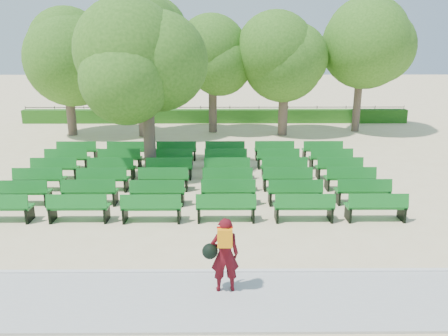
# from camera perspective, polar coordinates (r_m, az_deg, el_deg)

# --- Properties ---
(ground) EXTENTS (120.00, 120.00, 0.00)m
(ground) POSITION_cam_1_polar(r_m,az_deg,el_deg) (16.37, -1.69, -2.73)
(ground) COLOR beige
(paving) EXTENTS (30.00, 2.20, 0.06)m
(paving) POSITION_cam_1_polar(r_m,az_deg,el_deg) (9.65, -2.61, -16.88)
(paving) COLOR #AFB0AB
(paving) RESTS_ON ground
(curb) EXTENTS (30.00, 0.12, 0.10)m
(curb) POSITION_cam_1_polar(r_m,az_deg,el_deg) (10.63, -2.39, -13.42)
(curb) COLOR silver
(curb) RESTS_ON ground
(hedge) EXTENTS (26.00, 0.70, 0.90)m
(hedge) POSITION_cam_1_polar(r_m,az_deg,el_deg) (29.89, -1.15, 6.79)
(hedge) COLOR #255E18
(hedge) RESTS_ON ground
(fence) EXTENTS (26.00, 0.10, 1.02)m
(fence) POSITION_cam_1_polar(r_m,az_deg,el_deg) (30.36, -1.14, 6.07)
(fence) COLOR black
(fence) RESTS_ON ground
(tree_line) EXTENTS (21.80, 6.80, 7.04)m
(tree_line) POSITION_cam_1_polar(r_m,az_deg,el_deg) (26.04, -1.24, 4.39)
(tree_line) COLOR #376B1C
(tree_line) RESTS_ON ground
(bench_array) EXTENTS (1.84, 0.66, 1.15)m
(bench_array) POSITION_cam_1_polar(r_m,az_deg,el_deg) (16.93, -3.60, -1.78)
(bench_array) COLOR #126B1F
(bench_array) RESTS_ON ground
(tree_among) EXTENTS (4.24, 4.24, 6.20)m
(tree_among) POSITION_cam_1_polar(r_m,az_deg,el_deg) (17.26, -10.13, 12.47)
(tree_among) COLOR brown
(tree_among) RESTS_ON ground
(person) EXTENTS (0.81, 0.50, 1.69)m
(person) POSITION_cam_1_polar(r_m,az_deg,el_deg) (9.50, -0.05, -11.15)
(person) COLOR #4A0A11
(person) RESTS_ON ground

